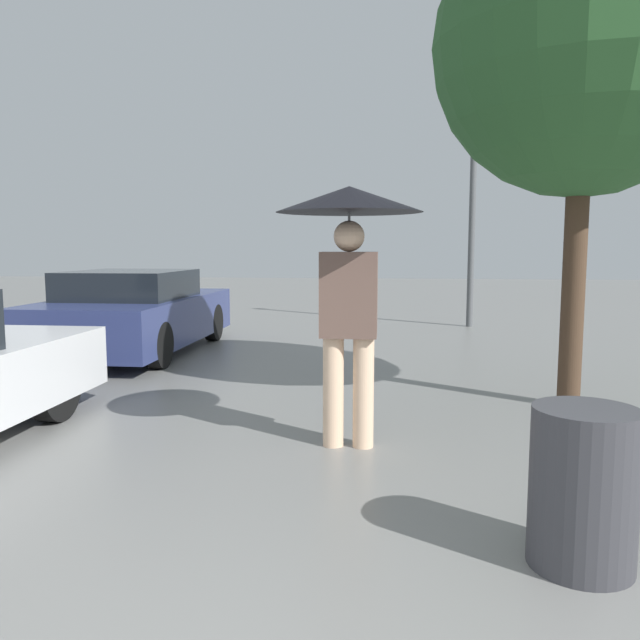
% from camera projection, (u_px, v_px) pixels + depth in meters
% --- Properties ---
extents(pedestrian, '(1.10, 1.10, 1.99)m').
position_uv_depth(pedestrian, '(349.00, 244.00, 4.67)').
color(pedestrian, beige).
rests_on(pedestrian, ground_plane).
extents(parked_car_farthest, '(1.80, 3.94, 1.20)m').
position_uv_depth(parked_car_farthest, '(135.00, 313.00, 9.14)').
color(parked_car_farthest, navy).
rests_on(parked_car_farthest, ground_plane).
extents(tree, '(2.76, 2.76, 4.76)m').
position_uv_depth(tree, '(585.00, 46.00, 5.68)').
color(tree, '#473323').
rests_on(tree, ground_plane).
extents(street_lamp, '(0.28, 0.28, 4.61)m').
position_uv_depth(street_lamp, '(473.00, 184.00, 11.87)').
color(street_lamp, '#515456').
rests_on(street_lamp, ground_plane).
extents(trash_bin, '(0.50, 0.50, 0.78)m').
position_uv_depth(trash_bin, '(583.00, 488.00, 2.99)').
color(trash_bin, '#38383D').
rests_on(trash_bin, ground_plane).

